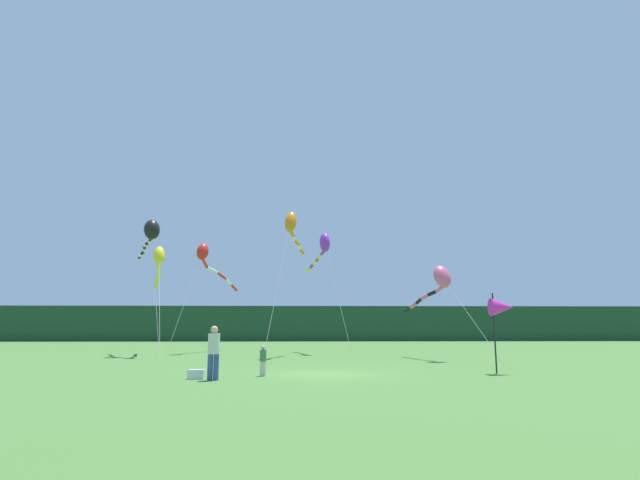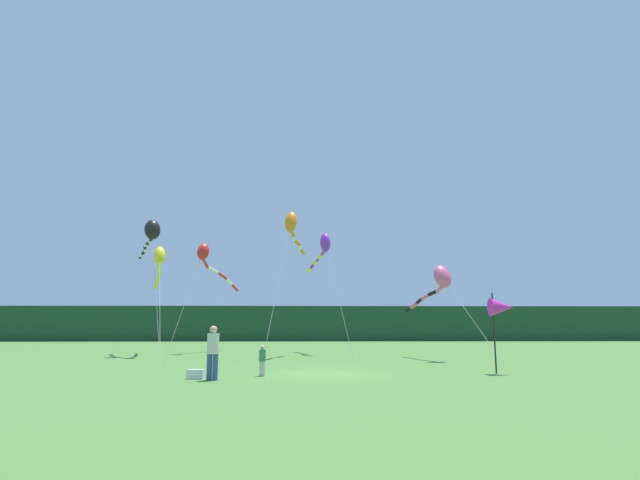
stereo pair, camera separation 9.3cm
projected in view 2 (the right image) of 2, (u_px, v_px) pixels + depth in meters
ground_plane at (325, 374)px, 19.27m from camera, size 120.00×120.00×0.00m
distant_treeline at (311, 324)px, 63.98m from camera, size 108.00×2.85×4.26m
person_adult at (213, 350)px, 17.20m from camera, size 0.39×0.39×1.79m
person_child at (262, 359)px, 18.55m from camera, size 0.24×0.24×1.09m
cooler_box at (195, 374)px, 17.49m from camera, size 0.55×0.34×0.32m
banner_flag_pole at (502, 308)px, 19.84m from camera, size 0.90×0.70×3.04m
kite_black at (152, 232)px, 32.69m from camera, size 3.61×6.66×8.58m
kite_red at (208, 258)px, 35.78m from camera, size 2.89×10.02×7.51m
kite_rainbow at (439, 281)px, 27.59m from camera, size 2.91×8.05×5.15m
kite_purple at (324, 246)px, 35.06m from camera, size 2.73×7.88×8.18m
kite_orange at (292, 226)px, 30.91m from camera, size 2.06×8.09×8.69m
kite_yellow at (159, 262)px, 31.58m from camera, size 3.31×9.70×6.70m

